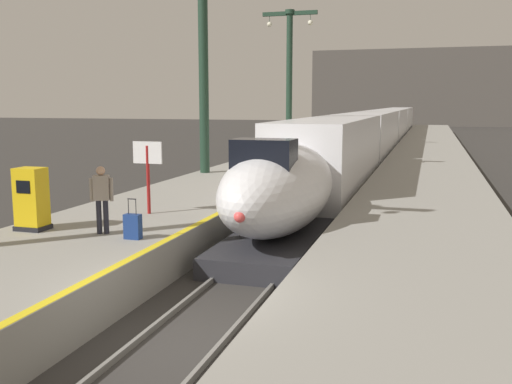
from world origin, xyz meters
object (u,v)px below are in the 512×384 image
station_column_mid (203,41)px  passenger_near_edge (102,194)px  departure_info_board (148,163)px  passenger_far_waiting (270,144)px  passenger_mid_platform (252,161)px  highspeed_train_main (380,130)px  rolling_suitcase (133,226)px  station_column_far (289,66)px  ticket_machine_yellow (32,201)px

station_column_mid → passenger_near_edge: (2.32, -12.57, -4.98)m
departure_info_board → passenger_far_waiting: bearing=92.0°
passenger_mid_platform → departure_info_board: bearing=-100.4°
passenger_near_edge → passenger_far_waiting: size_ratio=1.00×
station_column_mid → departure_info_board: station_column_mid is taller
highspeed_train_main → passenger_far_waiting: highspeed_train_main is taller
station_column_mid → rolling_suitcase: bearing=-75.6°
station_column_far → passenger_near_edge: bearing=-85.4°
rolling_suitcase → passenger_far_waiting: bearing=95.2°
departure_info_board → ticket_machine_yellow: bearing=-123.0°
passenger_mid_platform → departure_info_board: 6.53m
station_column_mid → departure_info_board: (2.19, -9.85, -4.46)m
passenger_mid_platform → rolling_suitcase: (-0.06, -9.40, -0.69)m
passenger_near_edge → passenger_mid_platform: bearing=83.5°
station_column_mid → passenger_mid_platform: (3.37, -3.45, -4.98)m
station_column_far → passenger_far_waiting: station_column_far is taller
highspeed_train_main → passenger_near_edge: (-3.58, -37.13, 0.07)m
passenger_mid_platform → passenger_far_waiting: bearing=101.0°
station_column_mid → rolling_suitcase: station_column_mid is taller
passenger_far_waiting → ticket_machine_yellow: size_ratio=1.06×
rolling_suitcase → ticket_machine_yellow: 3.00m
departure_info_board → passenger_mid_platform: bearing=79.6°
passenger_mid_platform → rolling_suitcase: bearing=-90.3°
highspeed_train_main → passenger_far_waiting: size_ratio=44.92×
station_column_far → rolling_suitcase: (3.31, -29.40, -5.54)m
station_column_far → departure_info_board: 26.85m
passenger_far_waiting → ticket_machine_yellow: bearing=-94.1°
station_column_mid → passenger_near_edge: station_column_mid is taller
highspeed_train_main → passenger_mid_platform: highspeed_train_main is taller
highspeed_train_main → rolling_suitcase: (-2.59, -37.41, -0.62)m
rolling_suitcase → ticket_machine_yellow: size_ratio=0.61×
station_column_mid → station_column_far: (0.00, 16.56, -0.13)m
station_column_far → rolling_suitcase: size_ratio=9.97×
station_column_far → passenger_mid_platform: (3.37, -20.01, -4.85)m
rolling_suitcase → departure_info_board: size_ratio=0.46×
station_column_far → ticket_machine_yellow: bearing=-89.3°
station_column_far → passenger_far_waiting: bearing=-81.6°
passenger_near_edge → passenger_far_waiting: bearing=92.1°
station_column_mid → passenger_near_edge: bearing=-79.5°
station_column_mid → station_column_far: station_column_mid is taller
highspeed_train_main → station_column_far: (-5.90, -8.00, 4.92)m
passenger_far_waiting → departure_info_board: bearing=-88.0°
ticket_machine_yellow → departure_info_board: size_ratio=0.75×
passenger_mid_platform → departure_info_board: (-1.17, -6.40, 0.52)m
highspeed_train_main → station_column_mid: 25.76m
station_column_far → passenger_mid_platform: bearing=-80.4°
passenger_near_edge → passenger_mid_platform: same height
rolling_suitcase → highspeed_train_main: bearing=86.0°
highspeed_train_main → departure_info_board: highspeed_train_main is taller
passenger_mid_platform → rolling_suitcase: 9.42m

